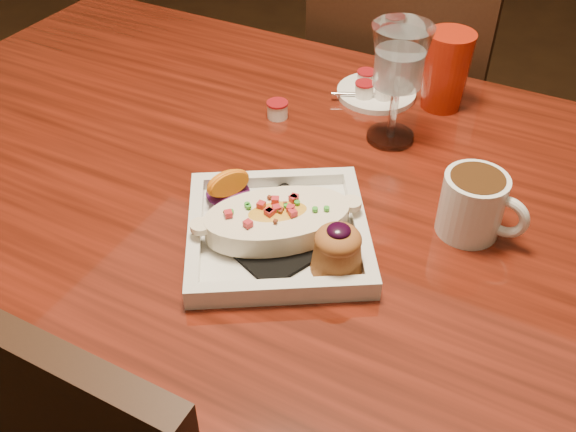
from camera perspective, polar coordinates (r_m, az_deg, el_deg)
The scene contains 8 objects.
table at distance 1.07m, azimuth -0.85°, elevation -0.44°, with size 1.50×0.90×0.75m.
chair_far at distance 1.63m, azimuth 9.95°, elevation 8.56°, with size 0.42×0.42×0.93m.
plate at distance 0.87m, azimuth -0.40°, elevation -1.07°, with size 0.34×0.34×0.08m.
coffee_mug at distance 0.91m, azimuth 16.25°, elevation 1.10°, with size 0.12×0.09×0.09m.
goblet at distance 1.03m, azimuth 9.85°, elevation 13.21°, with size 0.10×0.10×0.20m.
saucer at distance 1.22m, azimuth 7.75°, elevation 11.05°, with size 0.15×0.15×0.10m.
creamer_loose at distance 1.14m, azimuth -0.95°, elevation 9.45°, with size 0.04×0.04×0.03m.
red_tumbler at distance 1.18m, azimuth 13.86°, elevation 12.42°, with size 0.08×0.08×0.14m, color #AD1F0C.
Camera 1 is at (0.39, -0.71, 1.35)m, focal length 40.00 mm.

